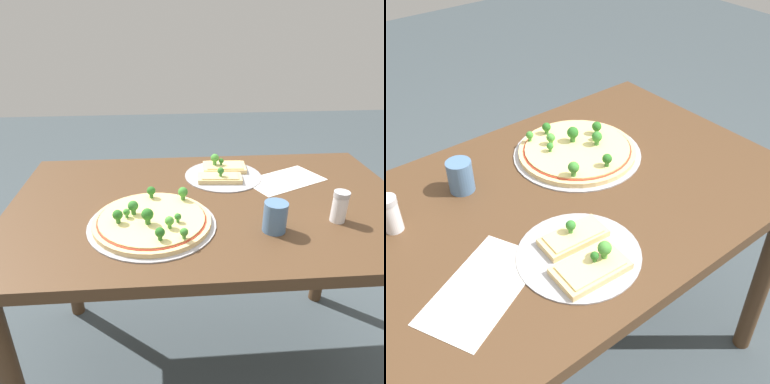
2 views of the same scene
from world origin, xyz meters
The scene contains 7 objects.
ground_plane centered at (0.00, 0.00, 0.00)m, with size 8.00×8.00×0.00m, color #3D474C.
dining_table centered at (0.00, 0.00, 0.66)m, with size 1.29×0.80×0.76m.
pizza_tray_whole centered at (0.19, 0.13, 0.77)m, with size 0.37×0.37×0.07m.
pizza_tray_slice centered at (-0.07, -0.20, 0.77)m, with size 0.28×0.28×0.07m.
drinking_cup centered at (-0.16, 0.19, 0.80)m, with size 0.07×0.07×0.09m, color #4C7099.
condiment_shaker centered at (-0.36, 0.15, 0.81)m, with size 0.05×0.05×0.09m.
paper_menu centered at (-0.29, -0.14, 0.76)m, with size 0.28×0.15×0.00m, color white.
Camera 1 is at (0.14, 1.07, 1.33)m, focal length 35.00 mm.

